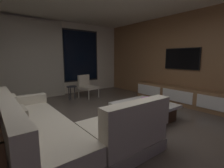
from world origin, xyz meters
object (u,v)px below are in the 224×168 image
mounted_tv (182,59)px  media_console (182,96)px  sectional_couch (58,131)px  side_stool (72,89)px  book_stack_on_coffee_table (146,99)px  accent_chair_near_window (87,85)px  coffee_table (144,111)px

mounted_tv → media_console: bearing=-132.4°
sectional_couch → side_stool: size_ratio=5.43×
book_stack_on_coffee_table → mounted_tv: mounted_tv is taller
sectional_couch → accent_chair_near_window: 3.32m
coffee_table → media_console: media_console is taller
accent_chair_near_window → mounted_tv: size_ratio=0.71×
sectional_couch → book_stack_on_coffee_table: 2.17m
coffee_table → book_stack_on_coffee_table: (0.19, 0.11, 0.22)m
media_console → mounted_tv: (0.18, 0.20, 1.10)m
book_stack_on_coffee_table → accent_chair_near_window: bearing=94.3°
book_stack_on_coffee_table → media_console: (1.59, -0.01, -0.15)m
accent_chair_near_window → mounted_tv: mounted_tv is taller
accent_chair_near_window → side_stool: accent_chair_near_window is taller
accent_chair_near_window → media_console: accent_chair_near_window is taller
sectional_couch → mounted_tv: size_ratio=2.28×
sectional_couch → media_console: 3.75m
accent_chair_near_window → media_console: 3.11m
mounted_tv → side_stool: bearing=137.8°
accent_chair_near_window → mounted_tv: (1.96, -2.34, 0.92)m
book_stack_on_coffee_table → media_console: 1.60m
accent_chair_near_window → mounted_tv: bearing=-50.0°
sectional_couch → coffee_table: (1.97, 0.03, -0.10)m
coffee_table → book_stack_on_coffee_table: size_ratio=4.55×
mounted_tv → book_stack_on_coffee_table: bearing=-173.9°
book_stack_on_coffee_table → mounted_tv: (1.77, 0.19, 0.94)m
accent_chair_near_window → side_stool: (-0.59, -0.03, -0.06)m
accent_chair_near_window → media_console: (1.78, -2.54, -0.18)m
book_stack_on_coffee_table → mounted_tv: size_ratio=0.23×
media_console → accent_chair_near_window: bearing=125.1°
coffee_table → media_console: bearing=3.1°
accent_chair_near_window → side_stool: size_ratio=1.70×
media_console → mounted_tv: mounted_tv is taller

